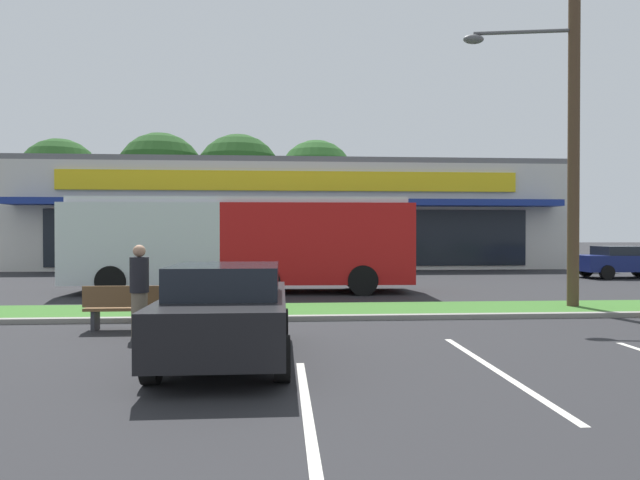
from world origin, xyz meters
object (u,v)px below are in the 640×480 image
Objects in this scene: bus_stop_bench at (124,307)px; car_0 at (227,311)px; utility_pole at (568,103)px; car_2 at (319,261)px; pedestrian_by_pole at (139,291)px; car_5 at (623,261)px; city_bus at (242,241)px.

car_0 is at bearing 129.76° from bus_stop_bench.
utility_pole reaches higher than car_2.
pedestrian_by_pole is at bearing 41.63° from car_0.
utility_pole reaches higher than pedestrian_by_pole.
car_5 is (18.90, 12.29, 0.26)m from bus_stop_bench.
car_2 is (3.08, 5.62, -0.97)m from city_bus.
bus_stop_bench is 0.34× the size of car_2.
city_bus is (-8.95, 5.10, -3.73)m from utility_pole.
car_2 is at bearing 118.73° from utility_pole.
car_2 is (-5.88, 10.72, -4.70)m from utility_pole.
city_bus is at bearing 2.83° from car_0.
city_bus reaches higher than car_2.
city_bus is 6.46× the size of pedestrian_by_pole.
bus_stop_bench is at bearing 125.80° from pedestrian_by_pole.
utility_pole is 11.73m from pedestrian_by_pole.
car_2 is 1.13× the size of car_5.
utility_pole is 13.10m from car_2.
city_bus reaches higher than car_0.
car_2 is at bearing -111.08° from bus_stop_bench.
city_bus is 6.48m from car_2.
car_2 is at bearing -116.98° from city_bus.
car_5 is (13.89, -0.70, -0.03)m from car_2.
utility_pole reaches higher than bus_stop_bench.
city_bus is 7.34× the size of bus_stop_bench.
utility_pole is at bearing -61.27° from car_2.
car_5 is (16.97, 4.92, -1.00)m from city_bus.
pedestrian_by_pole is at bearing 81.86° from city_bus.
city_bus is at bearing 150.33° from utility_pole.
car_5 reaches higher than bus_stop_bench.
car_0 is 2.38× the size of pedestrian_by_pole.
pedestrian_by_pole is (-1.92, 2.16, 0.12)m from car_0.
utility_pole is 0.88× the size of city_bus.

